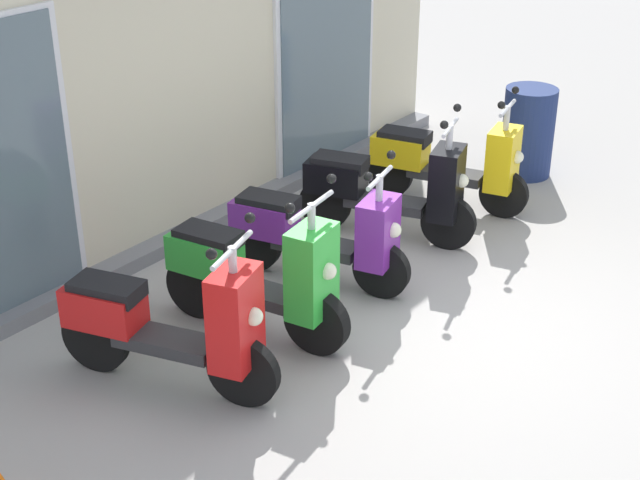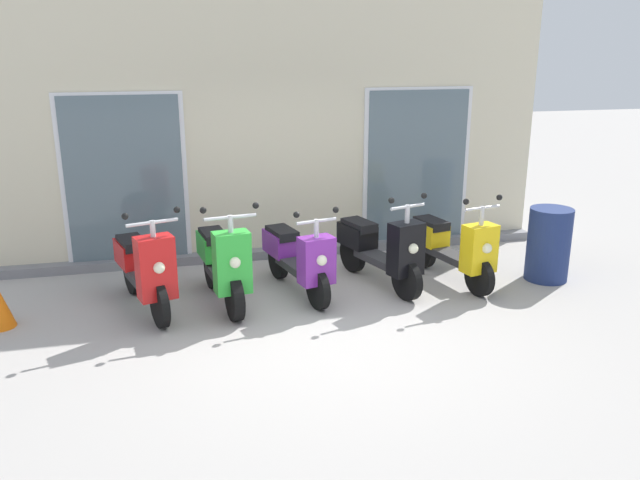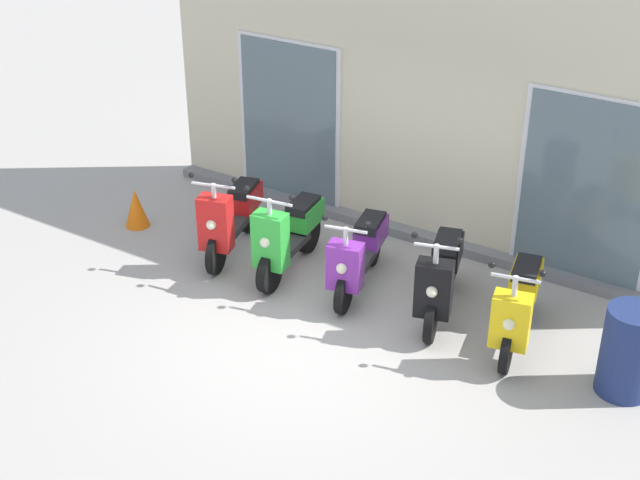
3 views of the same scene
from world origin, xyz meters
name	(u,v)px [view 3 (image 3 of 3)]	position (x,y,z in m)	size (l,w,h in m)	color
ground_plane	(311,333)	(0.00, 0.00, 0.00)	(40.00, 40.00, 0.00)	#A8A39E
storefront_facade	(434,93)	(0.00, 2.74, 1.91)	(7.65, 0.50, 3.97)	beige
scooter_red	(231,216)	(-1.80, 0.97, 0.51)	(0.79, 1.59, 1.27)	black
scooter_green	(288,235)	(-0.94, 0.96, 0.50)	(0.63, 1.55, 1.28)	black
scooter_purple	(359,253)	(-0.05, 1.10, 0.46)	(0.70, 1.58, 1.15)	black
scooter_black	(441,276)	(0.98, 1.10, 0.48)	(0.77, 1.59, 1.25)	black
scooter_yellow	(518,304)	(1.90, 1.04, 0.47)	(0.69, 1.59, 1.20)	black
trash_bin	(629,351)	(3.11, 0.81, 0.46)	(0.53, 0.53, 0.92)	navy
traffic_cone	(136,208)	(-3.31, 0.87, 0.26)	(0.32, 0.32, 0.52)	orange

